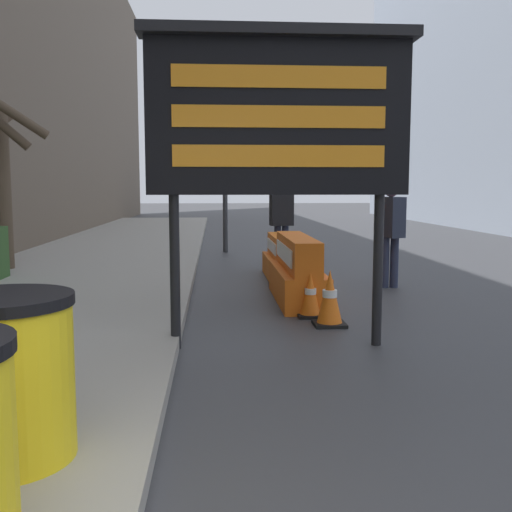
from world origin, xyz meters
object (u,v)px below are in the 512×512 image
at_px(traffic_cone_near, 310,295).
at_px(traffic_light_near_curb, 225,120).
at_px(message_board, 278,116).
at_px(jersey_barrier_orange_near, 280,259).
at_px(barrel_drum_middle, 4,377).
at_px(pedestrian_worker, 281,216).
at_px(jersey_barrier_orange_far, 297,272).
at_px(traffic_cone_mid, 330,298).
at_px(pedestrian_passerby, 390,226).

height_order(traffic_cone_near, traffic_light_near_curb, traffic_light_near_curb).
bearing_deg(message_board, jersey_barrier_orange_near, 83.35).
height_order(barrel_drum_middle, traffic_cone_near, barrel_drum_middle).
relative_size(message_board, pedestrian_worker, 1.80).
distance_m(barrel_drum_middle, jersey_barrier_orange_far, 5.63).
distance_m(traffic_cone_mid, pedestrian_passerby, 3.06).
xyz_separation_m(jersey_barrier_orange_far, jersey_barrier_orange_near, (0.00, 2.18, -0.07)).
height_order(jersey_barrier_orange_far, traffic_light_near_curb, traffic_light_near_curb).
bearing_deg(message_board, pedestrian_worker, 83.27).
bearing_deg(jersey_barrier_orange_far, message_board, -102.37).
relative_size(barrel_drum_middle, pedestrian_worker, 0.52).
relative_size(barrel_drum_middle, message_board, 0.29).
bearing_deg(pedestrian_worker, traffic_cone_mid, 81.63).
relative_size(jersey_barrier_orange_far, traffic_cone_mid, 3.29).
relative_size(jersey_barrier_orange_near, traffic_light_near_curb, 0.41).
distance_m(jersey_barrier_orange_near, traffic_cone_near, 3.28).
relative_size(jersey_barrier_orange_near, traffic_cone_near, 3.27).
xyz_separation_m(traffic_light_near_curb, pedestrian_passerby, (2.54, -5.36, -2.23)).
distance_m(jersey_barrier_orange_near, pedestrian_passerby, 2.11).
distance_m(barrel_drum_middle, jersey_barrier_orange_near, 7.67).
relative_size(message_board, pedestrian_passerby, 1.86).
height_order(pedestrian_worker, pedestrian_passerby, pedestrian_worker).
height_order(jersey_barrier_orange_far, pedestrian_passerby, pedestrian_passerby).
distance_m(jersey_barrier_orange_far, pedestrian_worker, 3.79).
xyz_separation_m(barrel_drum_middle, jersey_barrier_orange_near, (2.31, 7.31, -0.25)).
bearing_deg(traffic_light_near_curb, message_board, -87.67).
height_order(traffic_cone_mid, traffic_light_near_curb, traffic_light_near_curb).
distance_m(traffic_light_near_curb, pedestrian_passerby, 6.34).
relative_size(traffic_cone_mid, traffic_light_near_curb, 0.15).
distance_m(barrel_drum_middle, traffic_cone_near, 4.66).
distance_m(barrel_drum_middle, message_board, 3.63).
bearing_deg(traffic_light_near_curb, traffic_cone_near, -83.04).
xyz_separation_m(jersey_barrier_orange_near, traffic_light_near_curb, (-0.90, 4.20, 2.89)).
distance_m(message_board, jersey_barrier_orange_near, 5.07).
height_order(traffic_cone_near, traffic_cone_mid, traffic_cone_mid).
xyz_separation_m(jersey_barrier_orange_far, traffic_cone_mid, (0.16, -1.58, -0.08)).
xyz_separation_m(barrel_drum_middle, traffic_cone_mid, (2.47, 3.56, -0.27)).
height_order(barrel_drum_middle, traffic_light_near_curb, traffic_light_near_curb).
bearing_deg(traffic_cone_mid, pedestrian_passerby, 60.40).
bearing_deg(message_board, jersey_barrier_orange_far, 77.63).
relative_size(barrel_drum_middle, traffic_cone_mid, 1.37).
xyz_separation_m(jersey_barrier_orange_far, traffic_light_near_curb, (-0.90, 6.38, 2.82)).
bearing_deg(barrel_drum_middle, traffic_light_near_curb, 83.05).
bearing_deg(barrel_drum_middle, jersey_barrier_orange_near, 72.50).
height_order(jersey_barrier_orange_near, pedestrian_passerby, pedestrian_passerby).
xyz_separation_m(jersey_barrier_orange_near, pedestrian_passerby, (1.64, -1.16, 0.66)).
bearing_deg(message_board, traffic_light_near_curb, 92.33).
distance_m(jersey_barrier_orange_far, pedestrian_passerby, 2.01).
height_order(barrel_drum_middle, jersey_barrier_orange_near, barrel_drum_middle).
height_order(traffic_cone_mid, pedestrian_passerby, pedestrian_passerby).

